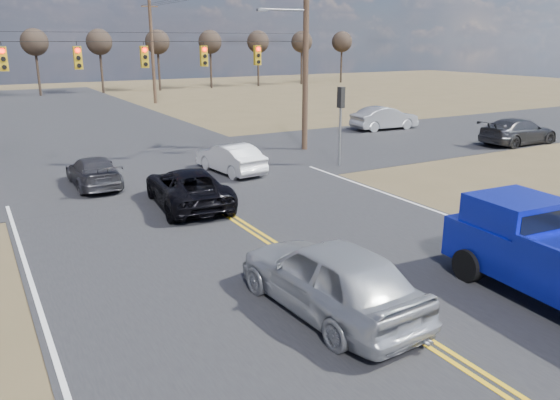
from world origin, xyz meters
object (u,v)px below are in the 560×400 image
silver_suv (329,276)px  cross_car_east_near (385,118)px  dgrey_car_queue (94,172)px  pickup_truck (558,258)px  black_suv (188,187)px  white_car_queue (231,158)px  cross_car_east_far (518,132)px

silver_suv → cross_car_east_near: 27.71m
dgrey_car_queue → cross_car_east_near: 21.93m
pickup_truck → black_suv: pickup_truck is taller
pickup_truck → white_car_queue: size_ratio=1.44×
pickup_truck → black_suv: bearing=116.1°
pickup_truck → cross_car_east_near: size_ratio=1.26×
black_suv → white_car_queue: black_suv is taller
silver_suv → white_car_queue: silver_suv is taller
white_car_queue → cross_car_east_far: (18.19, -1.88, 0.08)m
silver_suv → dgrey_car_queue: silver_suv is taller
black_suv → cross_car_east_far: (21.88, 2.26, 0.05)m
silver_suv → cross_car_east_far: size_ratio=0.97×
pickup_truck → dgrey_car_queue: pickup_truck is taller
black_suv → silver_suv: bearing=94.7°
black_suv → pickup_truck: bearing=118.1°
white_car_queue → cross_car_east_far: cross_car_east_far is taller
silver_suv → black_suv: size_ratio=0.99×
pickup_truck → cross_car_east_near: 26.43m
black_suv → cross_car_east_far: 22.00m
white_car_queue → silver_suv: bearing=68.0°
white_car_queue → cross_car_east_far: 18.29m
silver_suv → cross_car_east_far: bearing=-155.3°
dgrey_car_queue → cross_car_east_far: (24.35, -2.50, 0.13)m
black_suv → cross_car_east_near: cross_car_east_near is taller
white_car_queue → cross_car_east_near: (14.95, 6.58, 0.10)m
silver_suv → black_suv: bearing=-94.8°
silver_suv → dgrey_car_queue: 14.54m
pickup_truck → cross_car_east_far: pickup_truck is taller
black_suv → cross_car_east_far: cross_car_east_far is taller
pickup_truck → dgrey_car_queue: bearing=117.7°
pickup_truck → silver_suv: size_ratio=1.18×
pickup_truck → black_suv: 12.77m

